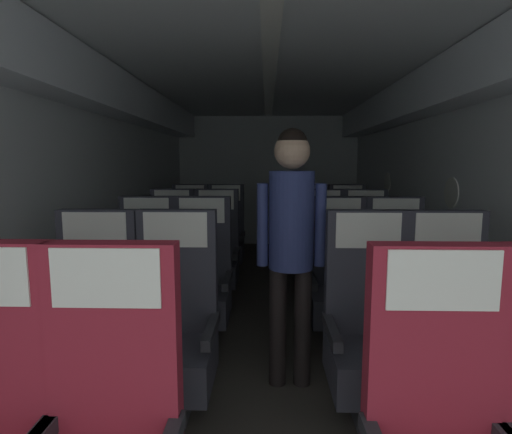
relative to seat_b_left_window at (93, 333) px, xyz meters
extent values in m
cube|color=#3D3833|center=(1.00, 1.33, -0.49)|extent=(3.39, 7.71, 0.02)
cube|color=silver|center=(-0.60, 1.33, 0.65)|extent=(0.08, 7.31, 2.28)
cube|color=silver|center=(2.59, 1.33, 0.65)|extent=(0.08, 7.31, 2.28)
cube|color=silver|center=(1.00, 1.33, 1.79)|extent=(3.27, 7.31, 0.06)
cube|color=#B6BBBB|center=(1.00, 5.01, 0.65)|extent=(3.27, 0.06, 2.28)
cube|color=silver|center=(-0.41, 1.33, 1.57)|extent=(0.30, 7.02, 0.36)
cube|color=silver|center=(2.40, 1.33, 1.57)|extent=(0.30, 7.02, 0.36)
cube|color=white|center=(1.00, 1.33, 1.75)|extent=(0.12, 6.58, 0.02)
cylinder|color=white|center=(2.55, 1.33, 0.70)|extent=(0.01, 0.26, 0.26)
cylinder|color=white|center=(2.55, 3.16, 0.70)|extent=(0.01, 0.26, 0.26)
cube|color=maroon|center=(0.45, -0.83, 0.32)|extent=(0.45, 0.09, 0.72)
cube|color=silver|center=(0.45, -0.87, 0.57)|extent=(0.36, 0.01, 0.20)
cube|color=maroon|center=(1.54, -0.82, 0.32)|extent=(0.45, 0.09, 0.72)
cube|color=silver|center=(1.54, -0.87, 0.57)|extent=(0.36, 0.01, 0.20)
cube|color=#38383D|center=(0.00, -0.07, -0.37)|extent=(0.16, 0.18, 0.22)
cube|color=#33333D|center=(0.00, -0.07, -0.15)|extent=(0.45, 0.50, 0.22)
cube|color=#33333D|center=(0.00, 0.14, 0.32)|extent=(0.45, 0.09, 0.72)
cube|color=#28282D|center=(0.22, -0.07, 0.05)|extent=(0.05, 0.42, 0.06)
cube|color=#28282D|center=(-0.22, -0.07, 0.05)|extent=(0.05, 0.42, 0.06)
cube|color=silver|center=(0.00, 0.09, 0.57)|extent=(0.36, 0.01, 0.20)
cube|color=#38383D|center=(0.46, -0.06, -0.37)|extent=(0.16, 0.18, 0.22)
cube|color=#33333D|center=(0.46, -0.06, -0.15)|extent=(0.45, 0.50, 0.22)
cube|color=#33333D|center=(0.46, 0.15, 0.32)|extent=(0.45, 0.09, 0.72)
cube|color=#28282D|center=(0.68, -0.06, 0.05)|extent=(0.05, 0.42, 0.06)
cube|color=#28282D|center=(0.24, -0.06, 0.05)|extent=(0.05, 0.42, 0.06)
cube|color=silver|center=(0.46, 0.10, 0.57)|extent=(0.36, 0.01, 0.20)
cube|color=#38383D|center=(1.99, -0.06, -0.37)|extent=(0.16, 0.18, 0.22)
cube|color=#33333D|center=(1.99, -0.06, -0.15)|extent=(0.45, 0.50, 0.22)
cube|color=#33333D|center=(1.99, 0.15, 0.32)|extent=(0.45, 0.09, 0.72)
cube|color=#28282D|center=(2.20, -0.06, 0.05)|extent=(0.05, 0.42, 0.06)
cube|color=#28282D|center=(1.77, -0.06, 0.05)|extent=(0.05, 0.42, 0.06)
cube|color=silver|center=(1.99, 0.10, 0.57)|extent=(0.36, 0.01, 0.20)
cube|color=#38383D|center=(1.54, -0.06, -0.37)|extent=(0.16, 0.18, 0.22)
cube|color=#33333D|center=(1.54, -0.06, -0.15)|extent=(0.45, 0.50, 0.22)
cube|color=#33333D|center=(1.54, 0.15, 0.32)|extent=(0.45, 0.09, 0.72)
cube|color=#28282D|center=(1.76, -0.06, 0.05)|extent=(0.05, 0.42, 0.06)
cube|color=#28282D|center=(1.33, -0.06, 0.05)|extent=(0.05, 0.42, 0.06)
cube|color=silver|center=(1.54, 0.10, 0.57)|extent=(0.36, 0.01, 0.20)
cube|color=#38383D|center=(0.01, 0.89, -0.37)|extent=(0.16, 0.18, 0.22)
cube|color=#33333D|center=(0.01, 0.89, -0.15)|extent=(0.45, 0.50, 0.22)
cube|color=#33333D|center=(0.01, 1.10, 0.32)|extent=(0.45, 0.09, 0.72)
cube|color=#28282D|center=(0.23, 0.89, 0.05)|extent=(0.05, 0.42, 0.06)
cube|color=#28282D|center=(-0.21, 0.89, 0.05)|extent=(0.05, 0.42, 0.06)
cube|color=silver|center=(0.01, 1.05, 0.57)|extent=(0.36, 0.01, 0.20)
cube|color=#38383D|center=(0.46, 0.89, -0.37)|extent=(0.16, 0.18, 0.22)
cube|color=#33333D|center=(0.46, 0.89, -0.15)|extent=(0.45, 0.50, 0.22)
cube|color=#33333D|center=(0.46, 1.09, 0.32)|extent=(0.45, 0.09, 0.72)
cube|color=#28282D|center=(0.67, 0.89, 0.05)|extent=(0.05, 0.42, 0.06)
cube|color=#28282D|center=(0.24, 0.89, 0.05)|extent=(0.05, 0.42, 0.06)
cube|color=silver|center=(0.46, 1.04, 0.57)|extent=(0.36, 0.01, 0.20)
cube|color=#38383D|center=(1.99, 0.89, -0.37)|extent=(0.16, 0.18, 0.22)
cube|color=#33333D|center=(1.99, 0.89, -0.15)|extent=(0.45, 0.50, 0.22)
cube|color=#33333D|center=(1.99, 1.09, 0.32)|extent=(0.45, 0.09, 0.72)
cube|color=#28282D|center=(2.21, 0.89, 0.05)|extent=(0.05, 0.42, 0.06)
cube|color=#28282D|center=(1.78, 0.89, 0.05)|extent=(0.05, 0.42, 0.06)
cube|color=silver|center=(1.99, 1.04, 0.57)|extent=(0.36, 0.01, 0.20)
cube|color=#38383D|center=(1.54, 0.90, -0.37)|extent=(0.16, 0.18, 0.22)
cube|color=#33333D|center=(1.54, 0.90, -0.15)|extent=(0.45, 0.50, 0.22)
cube|color=#33333D|center=(1.54, 1.11, 0.32)|extent=(0.45, 0.09, 0.72)
cube|color=#28282D|center=(1.76, 0.90, 0.05)|extent=(0.05, 0.42, 0.06)
cube|color=#28282D|center=(1.32, 0.90, 0.05)|extent=(0.05, 0.42, 0.06)
cube|color=silver|center=(1.54, 1.06, 0.57)|extent=(0.36, 0.01, 0.20)
cube|color=#38383D|center=(-0.01, 1.84, -0.37)|extent=(0.16, 0.18, 0.22)
cube|color=#33333D|center=(-0.01, 1.84, -0.15)|extent=(0.45, 0.50, 0.22)
cube|color=#33333D|center=(-0.01, 2.05, 0.32)|extent=(0.45, 0.09, 0.72)
cube|color=#28282D|center=(0.21, 1.84, 0.05)|extent=(0.05, 0.42, 0.06)
cube|color=#28282D|center=(-0.23, 1.84, 0.05)|extent=(0.05, 0.42, 0.06)
cube|color=silver|center=(-0.01, 2.00, 0.57)|extent=(0.36, 0.01, 0.20)
cube|color=#38383D|center=(0.45, 1.84, -0.37)|extent=(0.16, 0.18, 0.22)
cube|color=#33333D|center=(0.45, 1.84, -0.15)|extent=(0.45, 0.50, 0.22)
cube|color=#33333D|center=(0.45, 2.05, 0.32)|extent=(0.45, 0.09, 0.72)
cube|color=#28282D|center=(0.67, 1.84, 0.05)|extent=(0.05, 0.42, 0.06)
cube|color=#28282D|center=(0.24, 1.84, 0.05)|extent=(0.05, 0.42, 0.06)
cube|color=silver|center=(0.45, 2.00, 0.57)|extent=(0.36, 0.01, 0.20)
cube|color=#38383D|center=(1.99, 1.84, -0.37)|extent=(0.16, 0.18, 0.22)
cube|color=#33333D|center=(1.99, 1.84, -0.15)|extent=(0.45, 0.50, 0.22)
cube|color=#33333D|center=(1.99, 2.05, 0.32)|extent=(0.45, 0.09, 0.72)
cube|color=#28282D|center=(2.21, 1.84, 0.05)|extent=(0.05, 0.42, 0.06)
cube|color=#28282D|center=(1.77, 1.84, 0.05)|extent=(0.05, 0.42, 0.06)
cube|color=silver|center=(1.99, 2.00, 0.57)|extent=(0.36, 0.01, 0.20)
cube|color=#38383D|center=(1.55, 1.84, -0.37)|extent=(0.16, 0.18, 0.22)
cube|color=#33333D|center=(1.55, 1.84, -0.15)|extent=(0.45, 0.50, 0.22)
cube|color=#33333D|center=(1.55, 2.04, 0.32)|extent=(0.45, 0.09, 0.72)
cube|color=#28282D|center=(1.76, 1.84, 0.05)|extent=(0.05, 0.42, 0.06)
cube|color=#28282D|center=(1.33, 1.84, 0.05)|extent=(0.05, 0.42, 0.06)
cube|color=silver|center=(1.55, 2.00, 0.57)|extent=(0.36, 0.01, 0.20)
cube|color=#38383D|center=(0.00, 2.81, -0.37)|extent=(0.16, 0.18, 0.22)
cube|color=#33333D|center=(0.00, 2.81, -0.15)|extent=(0.45, 0.50, 0.22)
cube|color=#33333D|center=(0.00, 3.01, 0.32)|extent=(0.45, 0.09, 0.72)
cube|color=#28282D|center=(0.21, 2.81, 0.05)|extent=(0.05, 0.42, 0.06)
cube|color=#28282D|center=(-0.22, 2.81, 0.05)|extent=(0.05, 0.42, 0.06)
cube|color=silver|center=(0.00, 2.96, 0.57)|extent=(0.36, 0.01, 0.20)
cube|color=#38383D|center=(0.46, 2.82, -0.37)|extent=(0.16, 0.18, 0.22)
cube|color=#33333D|center=(0.46, 2.82, -0.15)|extent=(0.45, 0.50, 0.22)
cube|color=#33333D|center=(0.46, 3.02, 0.32)|extent=(0.45, 0.09, 0.72)
cube|color=#28282D|center=(0.67, 2.82, 0.05)|extent=(0.05, 0.42, 0.06)
cube|color=#28282D|center=(0.24, 2.82, 0.05)|extent=(0.05, 0.42, 0.06)
cube|color=silver|center=(0.46, 2.97, 0.57)|extent=(0.36, 0.01, 0.20)
cube|color=#38383D|center=(2.00, 2.82, -0.37)|extent=(0.16, 0.18, 0.22)
cube|color=#33333D|center=(2.00, 2.82, -0.15)|extent=(0.45, 0.50, 0.22)
cube|color=#33333D|center=(2.00, 3.02, 0.32)|extent=(0.45, 0.09, 0.72)
cube|color=#28282D|center=(2.22, 2.82, 0.05)|extent=(0.05, 0.42, 0.06)
cube|color=#28282D|center=(1.78, 2.82, 0.05)|extent=(0.05, 0.42, 0.06)
cube|color=silver|center=(2.00, 2.98, 0.57)|extent=(0.36, 0.01, 0.20)
cube|color=#38383D|center=(1.54, 2.82, -0.37)|extent=(0.16, 0.18, 0.22)
cube|color=#33333D|center=(1.54, 2.82, -0.15)|extent=(0.45, 0.50, 0.22)
cube|color=#33333D|center=(1.54, 3.02, 0.32)|extent=(0.45, 0.09, 0.72)
cube|color=#28282D|center=(1.75, 2.82, 0.05)|extent=(0.05, 0.42, 0.06)
cube|color=#28282D|center=(1.32, 2.82, 0.05)|extent=(0.05, 0.42, 0.06)
cube|color=silver|center=(1.54, 2.97, 0.57)|extent=(0.36, 0.01, 0.20)
cylinder|color=black|center=(1.05, 0.34, -0.09)|extent=(0.11, 0.11, 0.78)
cylinder|color=black|center=(1.21, 0.34, -0.09)|extent=(0.11, 0.11, 0.78)
cylinder|color=navy|center=(1.13, 0.34, 0.60)|extent=(0.28, 0.28, 0.61)
cylinder|color=navy|center=(0.95, 0.34, 0.57)|extent=(0.07, 0.07, 0.52)
cylinder|color=navy|center=(1.31, 0.34, 0.57)|extent=(0.07, 0.07, 0.52)
sphere|color=tan|center=(1.13, 0.34, 1.02)|extent=(0.22, 0.22, 0.22)
sphere|color=black|center=(1.13, 0.34, 1.07)|extent=(0.19, 0.19, 0.19)
camera|label=1|loc=(0.97, -2.14, 0.95)|focal=28.25mm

